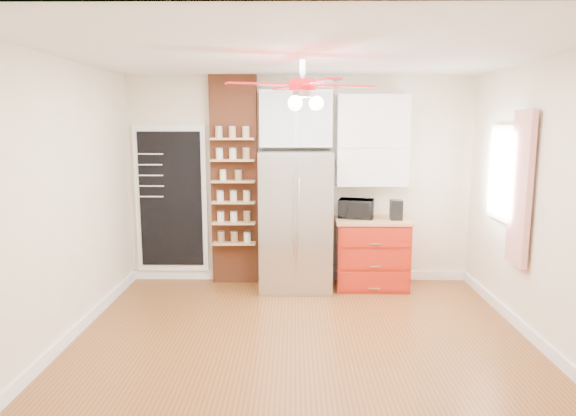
{
  "coord_description": "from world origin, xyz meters",
  "views": [
    {
      "loc": [
        -0.07,
        -4.73,
        2.09
      ],
      "look_at": [
        -0.14,
        0.9,
        1.16
      ],
      "focal_mm": 32.0,
      "sensor_mm": 36.0,
      "label": 1
    }
  ],
  "objects_px": {
    "coffee_maker": "(396,210)",
    "canister_left": "(397,214)",
    "fridge": "(296,221)",
    "red_cabinet": "(371,253)",
    "pantry_jar_oats": "(223,176)",
    "toaster_oven": "(356,209)",
    "ceiling_fan": "(302,86)"
  },
  "relations": [
    {
      "from": "toaster_oven",
      "to": "coffee_maker",
      "type": "xyz_separation_m",
      "value": [
        0.49,
        -0.11,
        0.0
      ]
    },
    {
      "from": "coffee_maker",
      "to": "canister_left",
      "type": "bearing_deg",
      "value": -65.68
    },
    {
      "from": "fridge",
      "to": "canister_left",
      "type": "height_order",
      "value": "fridge"
    },
    {
      "from": "toaster_oven",
      "to": "coffee_maker",
      "type": "height_order",
      "value": "coffee_maker"
    },
    {
      "from": "ceiling_fan",
      "to": "toaster_oven",
      "type": "relative_size",
      "value": 3.22
    },
    {
      "from": "red_cabinet",
      "to": "pantry_jar_oats",
      "type": "relative_size",
      "value": 7.29
    },
    {
      "from": "fridge",
      "to": "ceiling_fan",
      "type": "xyz_separation_m",
      "value": [
        0.05,
        -1.63,
        1.55
      ]
    },
    {
      "from": "red_cabinet",
      "to": "ceiling_fan",
      "type": "xyz_separation_m",
      "value": [
        -0.92,
        -1.68,
        1.97
      ]
    },
    {
      "from": "fridge",
      "to": "pantry_jar_oats",
      "type": "height_order",
      "value": "fridge"
    },
    {
      "from": "red_cabinet",
      "to": "fridge",
      "type": "bearing_deg",
      "value": -177.05
    },
    {
      "from": "red_cabinet",
      "to": "toaster_oven",
      "type": "xyz_separation_m",
      "value": [
        -0.2,
        0.04,
        0.57
      ]
    },
    {
      "from": "toaster_oven",
      "to": "pantry_jar_oats",
      "type": "bearing_deg",
      "value": -169.22
    },
    {
      "from": "red_cabinet",
      "to": "coffee_maker",
      "type": "distance_m",
      "value": 0.64
    },
    {
      "from": "red_cabinet",
      "to": "toaster_oven",
      "type": "relative_size",
      "value": 2.16
    },
    {
      "from": "pantry_jar_oats",
      "to": "fridge",
      "type": "bearing_deg",
      "value": -7.97
    },
    {
      "from": "ceiling_fan",
      "to": "coffee_maker",
      "type": "distance_m",
      "value": 2.45
    },
    {
      "from": "pantry_jar_oats",
      "to": "toaster_oven",
      "type": "bearing_deg",
      "value": -1.37
    },
    {
      "from": "toaster_oven",
      "to": "pantry_jar_oats",
      "type": "relative_size",
      "value": 3.37
    },
    {
      "from": "coffee_maker",
      "to": "canister_left",
      "type": "relative_size",
      "value": 1.73
    },
    {
      "from": "pantry_jar_oats",
      "to": "coffee_maker",
      "type": "bearing_deg",
      "value": -3.91
    },
    {
      "from": "fridge",
      "to": "canister_left",
      "type": "relative_size",
      "value": 12.16
    },
    {
      "from": "canister_left",
      "to": "pantry_jar_oats",
      "type": "xyz_separation_m",
      "value": [
        -2.19,
        0.16,
        0.47
      ]
    },
    {
      "from": "toaster_oven",
      "to": "ceiling_fan",
      "type": "bearing_deg",
      "value": -100.54
    },
    {
      "from": "coffee_maker",
      "to": "canister_left",
      "type": "distance_m",
      "value": 0.05
    },
    {
      "from": "red_cabinet",
      "to": "ceiling_fan",
      "type": "distance_m",
      "value": 2.75
    },
    {
      "from": "fridge",
      "to": "pantry_jar_oats",
      "type": "distance_m",
      "value": 1.09
    },
    {
      "from": "coffee_maker",
      "to": "canister_left",
      "type": "height_order",
      "value": "coffee_maker"
    },
    {
      "from": "toaster_oven",
      "to": "coffee_maker",
      "type": "bearing_deg",
      "value": -0.38
    },
    {
      "from": "red_cabinet",
      "to": "coffee_maker",
      "type": "relative_size",
      "value": 3.79
    },
    {
      "from": "red_cabinet",
      "to": "canister_left",
      "type": "height_order",
      "value": "canister_left"
    },
    {
      "from": "ceiling_fan",
      "to": "coffee_maker",
      "type": "xyz_separation_m",
      "value": [
        1.21,
        1.61,
        -1.4
      ]
    },
    {
      "from": "fridge",
      "to": "red_cabinet",
      "type": "bearing_deg",
      "value": 2.95
    }
  ]
}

